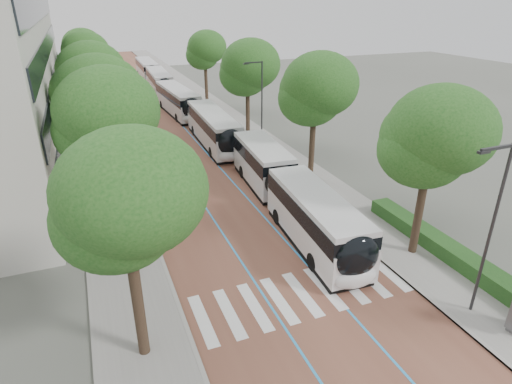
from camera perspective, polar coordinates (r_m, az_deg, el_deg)
ground at (r=20.78m, az=7.00°, el=-15.07°), size 160.00×160.00×0.00m
road at (r=56.01m, az=-13.11°, el=10.29°), size 11.00×140.00×0.02m
sidewalk_left at (r=55.40m, az=-20.84°, el=9.23°), size 4.00×140.00×0.12m
sidewalk_right at (r=57.57m, az=-5.63°, el=11.23°), size 4.00×140.00×0.12m
kerb_left at (r=55.45m, az=-18.87°, el=9.53°), size 0.20×140.00×0.14m
kerb_right at (r=57.08m, az=-7.49°, el=11.03°), size 0.20×140.00×0.14m
zebra_crossing at (r=21.52m, az=6.19°, el=-13.34°), size 10.55×3.60×0.01m
lane_line_left at (r=55.79m, az=-14.74°, el=10.08°), size 0.12×126.00×0.01m
lane_line_right at (r=56.26m, az=-11.48°, el=10.51°), size 0.12×126.00×0.01m
hedge at (r=25.50m, az=25.53°, el=-7.93°), size 1.20×14.00×0.80m
streetlight_near at (r=20.16m, az=28.83°, el=-3.26°), size 1.82×0.20×8.00m
streetlight_far at (r=39.65m, az=0.54°, el=12.34°), size 1.82×0.20×8.00m
lamp_post_left at (r=23.72m, az=-15.16°, el=1.16°), size 0.14×0.14×8.00m
trees_left at (r=39.79m, az=-21.24°, el=13.57°), size 6.35×60.40×9.62m
trees_right at (r=39.52m, az=2.20°, el=14.88°), size 6.02×47.27×9.19m
lead_bus at (r=27.71m, az=4.61°, el=-0.21°), size 3.85×18.53×3.20m
bus_queued_0 at (r=41.62m, az=-5.59°, el=8.28°), size 2.97×12.48×3.20m
bus_queued_1 at (r=54.00m, az=-10.28°, el=11.78°), size 3.17×12.51×3.20m
bus_queued_2 at (r=67.21m, az=-12.71°, el=14.04°), size 3.03×12.49×3.20m
bus_queued_3 at (r=79.88m, az=-14.25°, el=15.49°), size 2.71×12.43×3.20m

